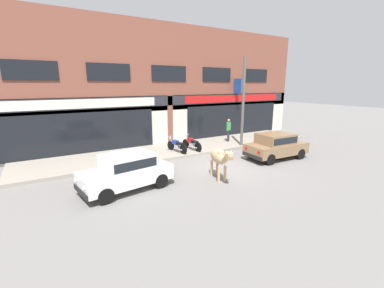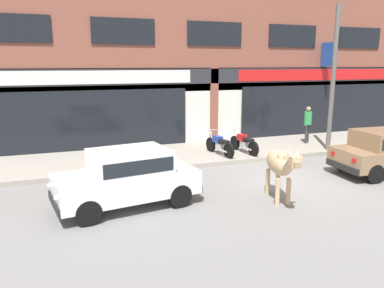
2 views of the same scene
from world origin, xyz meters
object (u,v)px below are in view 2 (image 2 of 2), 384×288
motorcycle_0 (219,145)px  utility_pole (333,79)px  pedestrian (308,121)px  car_0 (128,175)px  cow (280,164)px  motorcycle_1 (244,143)px

motorcycle_0 → utility_pole: 5.16m
motorcycle_0 → pedestrian: size_ratio=1.13×
car_0 → utility_pole: bearing=18.9°
cow → car_0: 3.95m
cow → motorcycle_0: size_ratio=1.17×
cow → car_0: (-3.82, 0.99, -0.19)m
cow → motorcycle_1: size_ratio=1.17×
cow → motorcycle_1: (1.37, 4.62, -0.45)m
car_0 → motorcycle_1: size_ratio=2.08×
car_0 → motorcycle_0: 5.53m
car_0 → motorcycle_1: (5.19, 3.64, -0.26)m
cow → motorcycle_0: 4.67m
pedestrian → cow: bearing=-132.2°
cow → car_0: size_ratio=0.56×
motorcycle_0 → utility_pole: (4.50, -0.69, 2.43)m
cow → car_0: cow is taller
motorcycle_0 → motorcycle_1: size_ratio=1.00×
cow → pedestrian: (4.81, 5.31, 0.15)m
motorcycle_1 → pedestrian: (3.44, 0.68, 0.60)m
motorcycle_1 → pedestrian: pedestrian is taller
car_0 → motorcycle_0: (4.15, 3.64, -0.26)m
motorcycle_1 → pedestrian: size_ratio=1.13×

